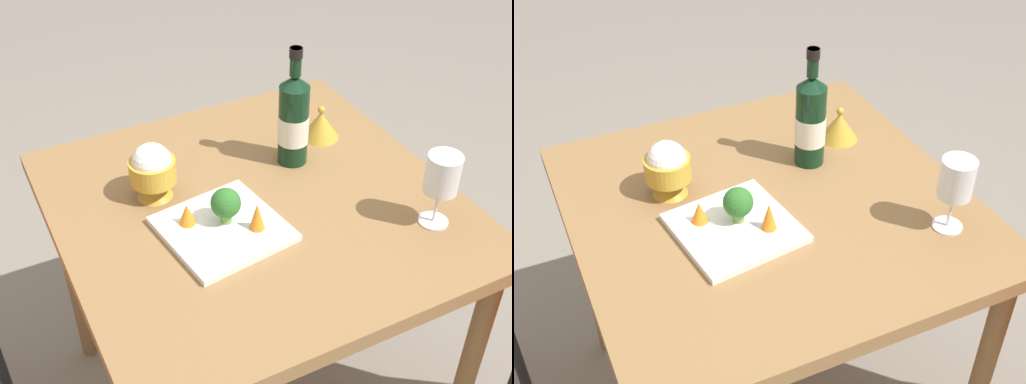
{
  "view_description": "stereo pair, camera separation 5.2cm",
  "coord_description": "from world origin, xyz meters",
  "views": [
    {
      "loc": [
        0.57,
        1.11,
        1.72
      ],
      "look_at": [
        0.0,
        0.0,
        0.77
      ],
      "focal_mm": 47.56,
      "sensor_mm": 36.0,
      "label": 1
    },
    {
      "loc": [
        0.52,
        1.14,
        1.72
      ],
      "look_at": [
        0.0,
        0.0,
        0.77
      ],
      "focal_mm": 47.56,
      "sensor_mm": 36.0,
      "label": 2
    }
  ],
  "objects": [
    {
      "name": "serving_plate",
      "position": [
        0.11,
        0.06,
        0.75
      ],
      "size": [
        0.28,
        0.28,
        0.02
      ],
      "rotation": [
        0.0,
        0.0,
        0.14
      ],
      "color": "white",
      "rests_on": "dining_table"
    },
    {
      "name": "carrot_garnish_left",
      "position": [
        0.05,
        0.1,
        0.79
      ],
      "size": [
        0.04,
        0.04,
        0.07
      ],
      "color": "orange",
      "rests_on": "serving_plate"
    },
    {
      "name": "rice_bowl_lid",
      "position": [
        -0.28,
        -0.18,
        0.78
      ],
      "size": [
        0.1,
        0.1,
        0.09
      ],
      "color": "gold",
      "rests_on": "dining_table"
    },
    {
      "name": "wine_glass",
      "position": [
        -0.32,
        0.25,
        0.87
      ],
      "size": [
        0.08,
        0.08,
        0.18
      ],
      "color": "white",
      "rests_on": "dining_table"
    },
    {
      "name": "broccoli_floret",
      "position": [
        0.1,
        0.05,
        0.81
      ],
      "size": [
        0.07,
        0.07,
        0.09
      ],
      "color": "#729E4C",
      "rests_on": "serving_plate"
    },
    {
      "name": "dining_table",
      "position": [
        0.0,
        0.0,
        0.65
      ],
      "size": [
        0.91,
        0.91,
        0.74
      ],
      "color": "olive",
      "rests_on": "ground_plane"
    },
    {
      "name": "wine_bottle",
      "position": [
        -0.16,
        -0.11,
        0.86
      ],
      "size": [
        0.08,
        0.08,
        0.31
      ],
      "color": "black",
      "rests_on": "dining_table"
    },
    {
      "name": "carrot_garnish_right",
      "position": [
        0.18,
        0.02,
        0.78
      ],
      "size": [
        0.04,
        0.04,
        0.05
      ],
      "color": "orange",
      "rests_on": "serving_plate"
    },
    {
      "name": "rice_bowl",
      "position": [
        0.2,
        -0.13,
        0.81
      ],
      "size": [
        0.11,
        0.11,
        0.14
      ],
      "color": "gold",
      "rests_on": "dining_table"
    }
  ]
}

